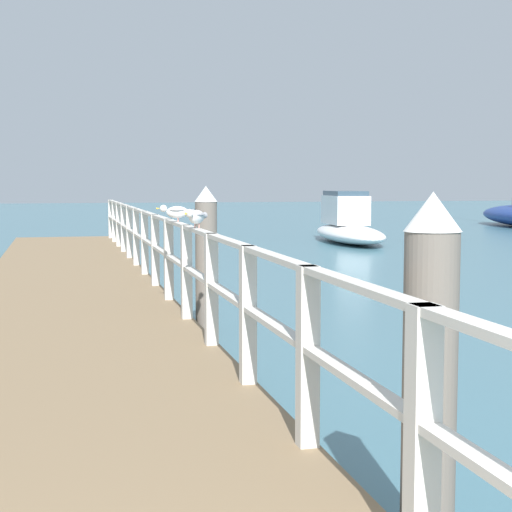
# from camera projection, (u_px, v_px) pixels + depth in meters

# --- Properties ---
(pier_deck) EXTENTS (2.75, 23.98, 0.39)m
(pier_deck) POSITION_uv_depth(u_px,v_px,m) (71.00, 300.00, 12.41)
(pier_deck) COLOR #846B4C
(pier_deck) RESTS_ON ground_plane
(pier_railing) EXTENTS (0.12, 22.50, 1.11)m
(pier_railing) POSITION_uv_depth(u_px,v_px,m) (155.00, 242.00, 12.63)
(pier_railing) COLOR beige
(pier_railing) RESTS_ON pier_deck
(dock_piling_near) EXTENTS (0.29, 0.29, 1.95)m
(dock_piling_near) POSITION_uv_depth(u_px,v_px,m) (430.00, 381.00, 4.15)
(dock_piling_near) COLOR #6B6056
(dock_piling_near) RESTS_ON ground_plane
(dock_piling_far) EXTENTS (0.29, 0.29, 1.95)m
(dock_piling_far) POSITION_uv_depth(u_px,v_px,m) (206.00, 261.00, 10.42)
(dock_piling_far) COLOR #6B6056
(dock_piling_far) RESTS_ON ground_plane
(seagull_foreground) EXTENTS (0.31, 0.42, 0.21)m
(seagull_foreground) POSITION_uv_depth(u_px,v_px,m) (196.00, 216.00, 8.77)
(seagull_foreground) COLOR white
(seagull_foreground) RESTS_ON pier_railing
(seagull_background) EXTENTS (0.47, 0.23, 0.21)m
(seagull_background) POSITION_uv_depth(u_px,v_px,m) (177.00, 211.00, 10.19)
(seagull_background) COLOR white
(seagull_background) RESTS_ON pier_railing
(boat_2) EXTENTS (2.25, 5.97, 1.71)m
(boat_2) POSITION_uv_depth(u_px,v_px,m) (348.00, 225.00, 27.02)
(boat_2) COLOR white
(boat_2) RESTS_ON ground_plane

